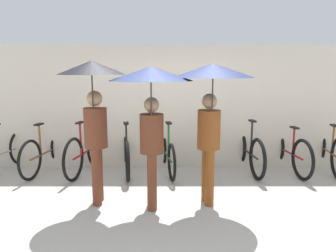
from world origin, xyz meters
The scene contains 14 objects.
ground_plane centered at (0.00, 0.00, 0.00)m, with size 30.00×30.00×0.00m, color #B7B2A8.
back_wall centered at (0.00, 2.22, 1.17)m, with size 14.06×0.12×2.34m.
parked_bicycle_0 centered at (-3.03, 1.87, 0.38)m, with size 0.53×1.71×0.99m.
parked_bicycle_1 centered at (-2.27, 1.93, 0.38)m, with size 0.47×1.77×1.10m.
parked_bicycle_2 centered at (-1.51, 1.84, 0.40)m, with size 0.48×1.72×1.08m.
parked_bicycle_3 centered at (-0.76, 1.87, 0.36)m, with size 0.47×1.74×1.02m.
parked_bicycle_4 centered at (0.00, 1.87, 0.35)m, with size 0.46×1.66×1.02m.
parked_bicycle_5 centered at (0.76, 1.95, 0.35)m, with size 0.44×1.66×1.08m.
parked_bicycle_6 centered at (1.51, 1.92, 0.38)m, with size 0.44×1.74×1.02m.
parked_bicycle_7 centered at (2.27, 1.93, 0.38)m, with size 0.44×1.77×1.04m.
parked_bicycle_8 centered at (3.03, 1.94, 0.39)m, with size 0.44×1.84×1.01m.
pedestrian_leading centered at (-0.98, 0.33, 1.53)m, with size 0.90×0.90×2.01m.
pedestrian_center centered at (-0.20, 0.16, 1.55)m, with size 1.06×1.06×1.94m.
pedestrian_trailing centered at (0.60, 0.32, 1.59)m, with size 1.08×1.08×1.97m.
Camera 1 is at (0.02, -4.05, 1.90)m, focal length 35.00 mm.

